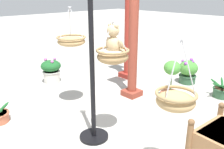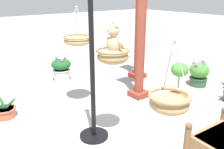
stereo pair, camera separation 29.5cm
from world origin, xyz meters
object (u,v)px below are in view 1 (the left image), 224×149
greenhouse_pillar_far_back (128,30)px  potted_plant_small_succulent (51,70)px  display_pole_central (93,91)px  potted_plant_fern_front (171,81)px  teddy_bear (114,41)px  hanging_basket_right_low (176,100)px  potted_plant_flowering_red (222,91)px  greenhouse_pillar_left (133,32)px  hanging_basket_left_high (71,41)px  hanging_basket_with_teddy (113,55)px  potted_plant_bushy_green (188,71)px

greenhouse_pillar_far_back → potted_plant_small_succulent: 2.13m
display_pole_central → greenhouse_pillar_far_back: (-1.57, 2.41, 0.45)m
potted_plant_fern_front → teddy_bear: bearing=-85.5°
hanging_basket_right_low → potted_plant_flowering_red: 3.01m
greenhouse_pillar_left → greenhouse_pillar_far_back: (-0.89, 0.81, -0.14)m
hanging_basket_left_high → potted_plant_small_succulent: hanging_basket_left_high is taller
display_pole_central → hanging_basket_with_teddy: bearing=59.0°
greenhouse_pillar_far_back → hanging_basket_right_low: bearing=-39.0°
hanging_basket_left_high → hanging_basket_right_low: (2.43, -0.35, -0.24)m
potted_plant_flowering_red → hanging_basket_right_low: bearing=-78.1°
hanging_basket_left_high → potted_plant_bushy_green: hanging_basket_left_high is taller
hanging_basket_right_low → potted_plant_fern_front: size_ratio=0.94×
potted_plant_fern_front → potted_plant_bushy_green: 1.18m
greenhouse_pillar_far_back → potted_plant_fern_front: bearing=-14.5°
greenhouse_pillar_left → hanging_basket_right_low: bearing=-37.3°
display_pole_central → teddy_bear: size_ratio=5.61×
greenhouse_pillar_far_back → potted_plant_flowering_red: (2.25, 0.51, -1.09)m
teddy_bear → potted_plant_small_succulent: (-2.72, 0.50, -1.17)m
hanging_basket_right_low → potted_plant_fern_front: hanging_basket_right_low is taller
display_pole_central → hanging_basket_with_teddy: (0.15, 0.25, 0.51)m
potted_plant_fern_front → potted_plant_flowering_red: 1.17m
potted_plant_small_succulent → hanging_basket_with_teddy: bearing=-10.9°
potted_plant_bushy_green → potted_plant_flowering_red: bearing=-13.3°
greenhouse_pillar_left → potted_plant_flowering_red: bearing=44.3°
potted_plant_bushy_green → potted_plant_small_succulent: potted_plant_small_succulent is taller
hanging_basket_left_high → hanging_basket_right_low: hanging_basket_left_high is taller
greenhouse_pillar_left → greenhouse_pillar_far_back: size_ratio=1.11×
hanging_basket_right_low → potted_plant_small_succulent: (-3.85, 0.66, -0.73)m
potted_plant_flowering_red → hanging_basket_with_teddy: bearing=-101.2°
hanging_basket_right_low → potted_plant_fern_front: 2.36m
hanging_basket_with_teddy → hanging_basket_right_low: size_ratio=0.77×
teddy_bear → potted_plant_fern_front: 2.04m
display_pole_central → greenhouse_pillar_left: size_ratio=0.87×
greenhouse_pillar_left → potted_plant_fern_front: greenhouse_pillar_left is taller
greenhouse_pillar_left → hanging_basket_left_high: bearing=-112.7°
greenhouse_pillar_left → potted_plant_bushy_green: greenhouse_pillar_left is taller
display_pole_central → potted_plant_fern_front: size_ratio=2.96×
greenhouse_pillar_left → potted_plant_flowering_red: size_ratio=5.22×
display_pole_central → greenhouse_pillar_far_back: greenhouse_pillar_far_back is taller
hanging_basket_left_high → potted_plant_bushy_green: size_ratio=1.17×
teddy_bear → potted_plant_fern_front: bearing=94.5°
teddy_bear → hanging_basket_left_high: (-1.31, 0.18, -0.20)m
display_pole_central → hanging_basket_left_high: size_ratio=3.54×
hanging_basket_right_low → potted_plant_small_succulent: size_ratio=1.30×
greenhouse_pillar_left → potted_plant_bushy_green: bearing=75.1°
display_pole_central → hanging_basket_right_low: 1.31m
greenhouse_pillar_far_back → potted_plant_small_succulent: bearing=-121.4°
potted_plant_flowering_red → potted_plant_small_succulent: 3.90m
hanging_basket_left_high → potted_plant_fern_front: 2.13m
hanging_basket_right_low → potted_plant_bushy_green: 3.49m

